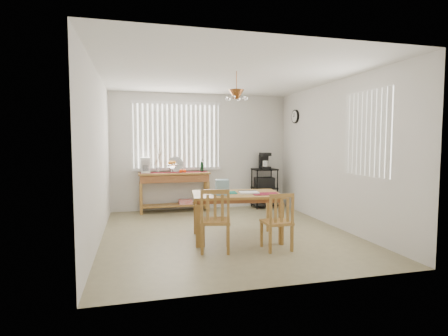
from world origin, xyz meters
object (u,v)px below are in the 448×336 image
object	(u,v)px
chair_left	(215,221)
sideboard	(175,182)
cart_items	(264,161)
chair_right	(278,222)
wire_cart	(264,184)
dining_table	(236,198)

from	to	relation	value
chair_left	sideboard	bearing A→B (deg)	94.54
sideboard	cart_items	xyz separation A→B (m)	(2.07, -0.01, 0.43)
chair_right	chair_left	bearing A→B (deg)	170.94
chair_left	wire_cart	bearing A→B (deg)	57.90
wire_cart	cart_items	size ratio (longest dim) A/B	2.43
wire_cart	sideboard	bearing A→B (deg)	179.50
chair_left	chair_right	size ratio (longest dim) A/B	1.09
dining_table	chair_right	world-z (taller)	chair_right
cart_items	chair_right	xyz separation A→B (m)	(-0.97, -3.07, -0.67)
wire_cart	chair_left	bearing A→B (deg)	-122.10
wire_cart	cart_items	xyz separation A→B (m)	(0.00, 0.01, 0.53)
chair_left	cart_items	bearing A→B (deg)	57.99
sideboard	dining_table	xyz separation A→B (m)	(0.70, -2.39, -0.00)
chair_left	chair_right	bearing A→B (deg)	-9.06
dining_table	wire_cart	bearing A→B (deg)	59.92
cart_items	wire_cart	bearing A→B (deg)	-90.00
wire_cart	dining_table	size ratio (longest dim) A/B	0.62
dining_table	sideboard	bearing A→B (deg)	106.28
wire_cart	chair_left	world-z (taller)	wire_cart
sideboard	chair_left	distance (m)	2.96
cart_items	chair_left	size ratio (longest dim) A/B	0.42
wire_cart	chair_right	bearing A→B (deg)	-107.52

